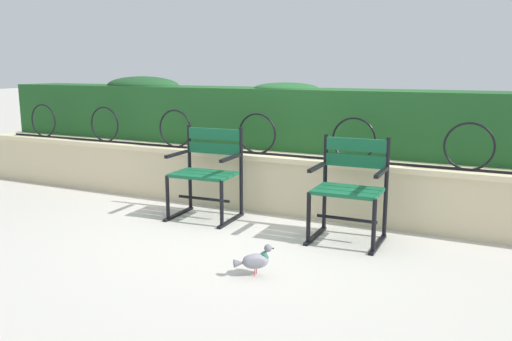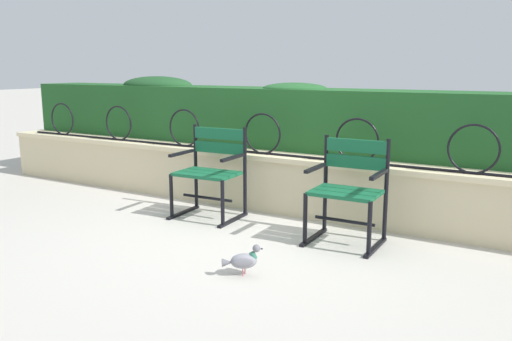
# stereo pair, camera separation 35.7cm
# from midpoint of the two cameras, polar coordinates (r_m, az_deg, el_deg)

# --- Properties ---
(ground_plane) EXTENTS (60.00, 60.00, 0.00)m
(ground_plane) POSITION_cam_midpoint_polar(r_m,az_deg,el_deg) (4.79, 1.87, -6.58)
(ground_plane) COLOR #BCB7AD
(stone_wall) EXTENTS (8.19, 0.41, 0.58)m
(stone_wall) POSITION_cam_midpoint_polar(r_m,az_deg,el_deg) (5.36, 5.79, -1.43)
(stone_wall) COLOR beige
(stone_wall) RESTS_ON ground
(iron_arch_fence) EXTENTS (7.63, 0.02, 0.42)m
(iron_arch_fence) POSITION_cam_midpoint_polar(r_m,az_deg,el_deg) (5.33, 3.05, 3.64)
(iron_arch_fence) COLOR black
(iron_arch_fence) RESTS_ON stone_wall
(hedge_row) EXTENTS (8.03, 0.65, 0.76)m
(hedge_row) POSITION_cam_midpoint_polar(r_m,az_deg,el_deg) (5.72, 7.90, 5.76)
(hedge_row) COLOR #1E5123
(hedge_row) RESTS_ON stone_wall
(park_chair_left) EXTENTS (0.65, 0.55, 0.88)m
(park_chair_left) POSITION_cam_midpoint_polar(r_m,az_deg,el_deg) (5.17, -2.92, 0.13)
(park_chair_left) COLOR #145B38
(park_chair_left) RESTS_ON ground
(park_chair_right) EXTENTS (0.60, 0.53, 0.88)m
(park_chair_right) POSITION_cam_midpoint_polar(r_m,az_deg,el_deg) (4.49, 12.24, -1.85)
(park_chair_right) COLOR #145B38
(park_chair_right) RESTS_ON ground
(pigeon_near_chairs) EXTENTS (0.25, 0.22, 0.22)m
(pigeon_near_chairs) POSITION_cam_midpoint_polar(r_m,az_deg,el_deg) (3.78, 1.34, -9.70)
(pigeon_near_chairs) COLOR gray
(pigeon_near_chairs) RESTS_ON ground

